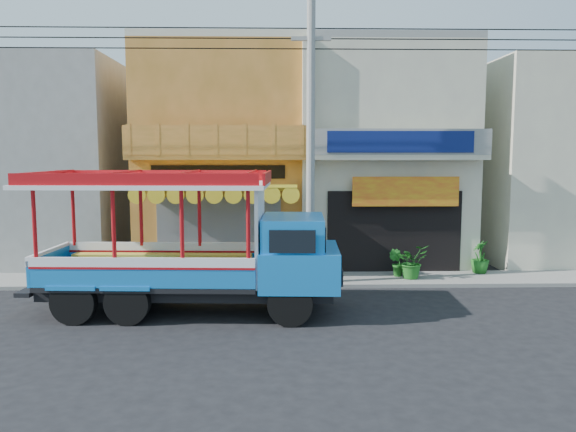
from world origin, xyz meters
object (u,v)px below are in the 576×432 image
object	(u,v)px
potted_plant_b	(397,263)
potted_plant_c	(480,257)
songthaew_truck	(210,246)
potted_plant_a	(412,261)
utility_pole	(316,125)
green_sign	(92,265)

from	to	relation	value
potted_plant_b	potted_plant_c	distance (m)	2.98
songthaew_truck	potted_plant_a	distance (m)	7.15
songthaew_truck	utility_pole	bearing A→B (deg)	44.55
green_sign	potted_plant_a	xyz separation A→B (m)	(10.41, -0.23, 0.11)
green_sign	potted_plant_c	bearing A→B (deg)	2.38
songthaew_truck	potted_plant_a	xyz separation A→B (m)	(6.15, 3.47, -1.11)
songthaew_truck	green_sign	xyz separation A→B (m)	(-4.26, 3.70, -1.22)
songthaew_truck	green_sign	bearing A→B (deg)	139.06
utility_pole	songthaew_truck	distance (m)	5.26
green_sign	potted_plant_b	size ratio (longest dim) A/B	1.19
songthaew_truck	potted_plant_b	xyz separation A→B (m)	(5.73, 3.80, -1.22)
potted_plant_c	songthaew_truck	bearing A→B (deg)	-58.20
potted_plant_b	potted_plant_c	world-z (taller)	potted_plant_c
potted_plant_b	potted_plant_c	bearing A→B (deg)	-142.26
songthaew_truck	potted_plant_b	bearing A→B (deg)	33.55
green_sign	potted_plant_a	world-z (taller)	potted_plant_a
utility_pole	green_sign	world-z (taller)	utility_pole
potted_plant_a	utility_pole	bearing A→B (deg)	166.91
songthaew_truck	potted_plant_b	distance (m)	6.98
songthaew_truck	potted_plant_a	world-z (taller)	songthaew_truck
potted_plant_b	potted_plant_a	bearing A→B (deg)	170.95
utility_pole	songthaew_truck	xyz separation A→B (m)	(-2.95, -2.90, -3.25)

